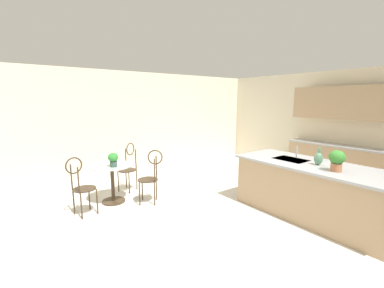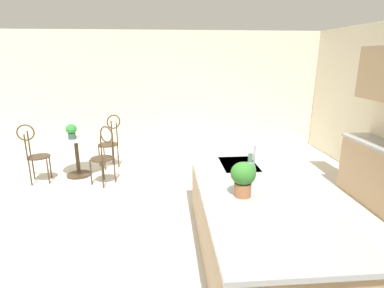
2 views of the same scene
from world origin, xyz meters
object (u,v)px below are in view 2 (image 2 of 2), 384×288
(chair_toward_desk, at_px, (110,139))
(potted_plant_counter_near, at_px, (243,177))
(chair_by_island, at_px, (34,151))
(potted_plant_on_table, at_px, (71,130))
(bistro_table, at_px, (77,152))
(vase_on_counter, at_px, (250,170))
(chair_near_window, at_px, (104,153))

(chair_toward_desk, xyz_separation_m, potted_plant_counter_near, (3.51, 1.78, 0.53))
(chair_by_island, distance_m, potted_plant_on_table, 0.71)
(bistro_table, relative_size, chair_toward_desk, 0.77)
(potted_plant_on_table, bearing_deg, vase_on_counter, 44.12)
(chair_near_window, relative_size, potted_plant_counter_near, 3.28)
(chair_by_island, height_order, potted_plant_on_table, chair_by_island)
(chair_near_window, xyz_separation_m, chair_by_island, (-0.21, -1.21, 0.00))
(bistro_table, xyz_separation_m, vase_on_counter, (2.70, 2.47, 0.58))
(chair_by_island, relative_size, chair_toward_desk, 1.00)
(vase_on_counter, bearing_deg, chair_near_window, -139.68)
(bistro_table, height_order, potted_plant_counter_near, potted_plant_counter_near)
(chair_near_window, distance_m, chair_by_island, 1.23)
(chair_by_island, height_order, chair_toward_desk, same)
(potted_plant_on_table, bearing_deg, chair_toward_desk, 138.27)
(chair_near_window, height_order, chair_by_island, same)
(potted_plant_on_table, distance_m, vase_on_counter, 3.56)
(chair_near_window, distance_m, chair_toward_desk, 0.94)
(chair_near_window, bearing_deg, potted_plant_on_table, -119.31)
(chair_toward_desk, xyz_separation_m, potted_plant_on_table, (0.61, -0.54, 0.32))
(bistro_table, bearing_deg, vase_on_counter, 42.45)
(bistro_table, relative_size, potted_plant_counter_near, 2.52)
(bistro_table, xyz_separation_m, chair_toward_desk, (-0.47, 0.53, 0.13))
(bistro_table, bearing_deg, potted_plant_on_table, -5.39)
(potted_plant_on_table, distance_m, potted_plant_counter_near, 3.73)
(chair_toward_desk, bearing_deg, potted_plant_on_table, -41.73)
(chair_toward_desk, relative_size, vase_on_counter, 3.62)
(bistro_table, height_order, vase_on_counter, vase_on_counter)
(chair_near_window, bearing_deg, bistro_table, -129.18)
(chair_toward_desk, distance_m, vase_on_counter, 3.74)
(vase_on_counter, bearing_deg, bistro_table, -137.55)
(chair_toward_desk, height_order, potted_plant_counter_near, potted_plant_counter_near)
(potted_plant_counter_near, bearing_deg, chair_by_island, -133.43)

